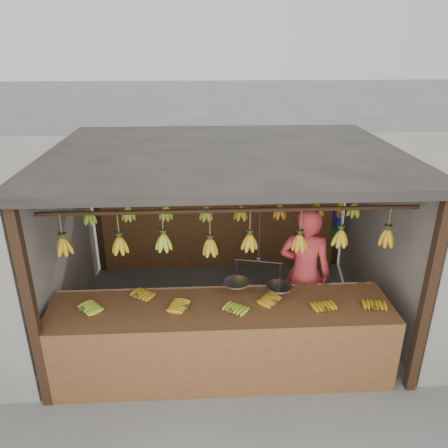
{
  "coord_description": "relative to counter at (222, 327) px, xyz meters",
  "views": [
    {
      "loc": [
        -0.3,
        -5.22,
        3.63
      ],
      "look_at": [
        0.0,
        0.3,
        1.3
      ],
      "focal_mm": 35.0,
      "sensor_mm": 36.0,
      "label": 1
    }
  ],
  "objects": [
    {
      "name": "ground",
      "position": [
        0.11,
        1.24,
        -0.72
      ],
      "size": [
        80.0,
        80.0,
        0.0
      ],
      "primitive_type": "plane",
      "color": "#5B5B57"
    },
    {
      "name": "stall",
      "position": [
        0.11,
        1.57,
        1.26
      ],
      "size": [
        4.3,
        3.3,
        2.4
      ],
      "color": "black",
      "rests_on": "ground"
    },
    {
      "name": "counter",
      "position": [
        0.0,
        0.0,
        0.0
      ],
      "size": [
        3.83,
        0.87,
        0.96
      ],
      "color": "brown",
      "rests_on": "ground"
    },
    {
      "name": "hanging_bananas",
      "position": [
        0.09,
        1.23,
        0.9
      ],
      "size": [
        3.61,
        2.25,
        0.39
      ],
      "color": "#B28113",
      "rests_on": "ground"
    },
    {
      "name": "balance_scale",
      "position": [
        0.41,
        0.24,
        0.43
      ],
      "size": [
        0.75,
        0.4,
        0.91
      ],
      "color": "black",
      "rests_on": "ground"
    },
    {
      "name": "vendor",
      "position": [
        1.09,
        0.82,
        0.18
      ],
      "size": [
        0.76,
        0.61,
        1.8
      ],
      "primitive_type": "imported",
      "rotation": [
        0.0,
        0.0,
        2.84
      ],
      "color": "#BF3333",
      "rests_on": "ground"
    },
    {
      "name": "bag_bundles",
      "position": [
        2.05,
        2.59,
        0.32
      ],
      "size": [
        0.08,
        0.26,
        1.25
      ],
      "color": "red",
      "rests_on": "ground"
    }
  ]
}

